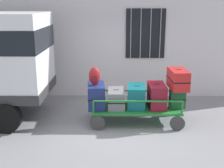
% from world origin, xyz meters
% --- Properties ---
extents(ground_plane, '(40.00, 40.00, 0.00)m').
position_xyz_m(ground_plane, '(0.00, 0.00, 0.00)').
color(ground_plane, gray).
extents(building_wall, '(12.00, 0.38, 5.00)m').
position_xyz_m(building_wall, '(0.00, 2.72, 2.50)').
color(building_wall, silver).
rests_on(building_wall, ground).
extents(luggage_cart, '(2.23, 1.04, 0.40)m').
position_xyz_m(luggage_cart, '(0.33, 0.38, 0.33)').
color(luggage_cart, '#1E722D').
rests_on(luggage_cart, ground).
extents(cart_railing, '(2.13, 0.90, 0.33)m').
position_xyz_m(cart_railing, '(0.33, 0.38, 0.67)').
color(cart_railing, '#1E722D').
rests_on(cart_railing, luggage_cart).
extents(suitcase_left_bottom, '(0.48, 0.81, 0.59)m').
position_xyz_m(suitcase_left_bottom, '(-0.67, 0.41, 0.69)').
color(suitcase_left_bottom, navy).
rests_on(suitcase_left_bottom, luggage_cart).
extents(suitcase_midleft_bottom, '(0.42, 0.74, 0.46)m').
position_xyz_m(suitcase_midleft_bottom, '(-0.17, 0.37, 0.63)').
color(suitcase_midleft_bottom, slate).
rests_on(suitcase_midleft_bottom, luggage_cart).
extents(suitcase_center_bottom, '(0.47, 0.73, 0.55)m').
position_xyz_m(suitcase_center_bottom, '(0.33, 0.40, 0.67)').
color(suitcase_center_bottom, '#0F5960').
rests_on(suitcase_center_bottom, luggage_cart).
extents(suitcase_midright_bottom, '(0.42, 0.78, 0.60)m').
position_xyz_m(suitcase_midright_bottom, '(0.83, 0.41, 0.70)').
color(suitcase_midright_bottom, maroon).
rests_on(suitcase_midright_bottom, luggage_cart).
extents(suitcase_right_bottom, '(0.39, 0.28, 0.49)m').
position_xyz_m(suitcase_right_bottom, '(1.34, 0.35, 0.64)').
color(suitcase_right_bottom, '#194C28').
rests_on(suitcase_right_bottom, luggage_cart).
extents(suitcase_right_middle, '(0.45, 0.82, 0.47)m').
position_xyz_m(suitcase_right_middle, '(1.34, 0.41, 1.12)').
color(suitcase_right_middle, '#B21E1E').
rests_on(suitcase_right_middle, suitcase_right_bottom).
extents(backpack, '(0.27, 0.22, 0.44)m').
position_xyz_m(backpack, '(-0.70, 0.34, 1.21)').
color(backpack, maroon).
rests_on(backpack, suitcase_left_bottom).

